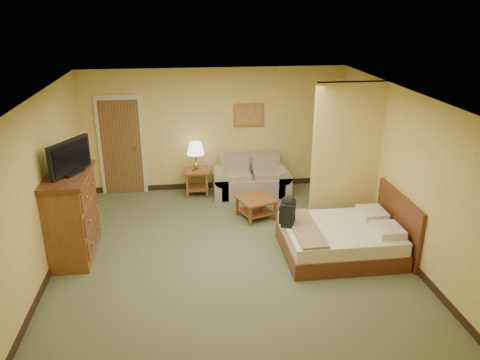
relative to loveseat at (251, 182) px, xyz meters
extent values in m
plane|color=#545C3B|center=(-0.72, -2.57, -0.26)|extent=(6.00, 6.00, 0.00)
plane|color=white|center=(-0.72, -2.57, 2.34)|extent=(6.00, 6.00, 0.00)
cube|color=#D9BD5C|center=(-0.72, 0.43, 1.04)|extent=(5.50, 0.02, 2.60)
cube|color=#D9BD5C|center=(-3.47, -2.57, 1.04)|extent=(0.02, 6.00, 2.60)
cube|color=#D9BD5C|center=(2.03, -2.57, 1.04)|extent=(0.02, 6.00, 2.60)
cube|color=#D9BD5C|center=(1.43, -1.64, 1.04)|extent=(1.20, 0.15, 2.60)
cube|color=beige|center=(-2.67, 0.40, 0.79)|extent=(0.94, 0.06, 2.10)
cube|color=brown|center=(-2.67, 0.39, 0.74)|extent=(0.80, 0.04, 2.00)
cylinder|color=#AC883F|center=(-2.37, 0.33, 0.74)|extent=(0.04, 0.12, 0.04)
cube|color=black|center=(-0.72, 0.42, -0.20)|extent=(5.50, 0.02, 0.12)
cube|color=gray|center=(0.00, -0.04, -0.07)|extent=(1.32, 0.71, 0.40)
cube|color=gray|center=(0.00, 0.26, 0.34)|extent=(1.32, 0.17, 0.42)
cube|color=gray|center=(-0.66, -0.04, -0.04)|extent=(0.28, 0.71, 0.44)
cube|color=gray|center=(0.66, -0.04, -0.04)|extent=(0.28, 0.71, 0.44)
cube|color=brown|center=(-1.15, 0.08, 0.27)|extent=(0.51, 0.51, 0.04)
cube|color=brown|center=(-1.15, 0.08, -0.11)|extent=(0.42, 0.42, 0.03)
cube|color=brown|center=(-1.35, -0.12, -0.01)|extent=(0.05, 0.05, 0.52)
cube|color=brown|center=(-0.95, -0.12, -0.01)|extent=(0.05, 0.05, 0.52)
cube|color=brown|center=(-1.35, 0.28, -0.01)|extent=(0.05, 0.05, 0.52)
cube|color=brown|center=(-0.95, 0.28, -0.01)|extent=(0.05, 0.05, 0.52)
cylinder|color=#AC883F|center=(-1.15, 0.08, 0.31)|extent=(0.18, 0.18, 0.04)
cylinder|color=#AC883F|center=(-1.15, 0.08, 0.54)|extent=(0.02, 0.02, 0.30)
cone|color=white|center=(-1.15, 0.08, 0.76)|extent=(0.36, 0.36, 0.25)
cube|color=brown|center=(-0.09, -1.21, 0.12)|extent=(0.79, 0.79, 0.04)
cube|color=brown|center=(-0.09, -1.21, -0.13)|extent=(0.68, 0.68, 0.03)
cube|color=brown|center=(-0.35, -1.48, -0.08)|extent=(0.04, 0.04, 0.37)
cube|color=brown|center=(0.18, -0.95, -0.08)|extent=(0.04, 0.04, 0.37)
cube|color=#B78E3F|center=(0.00, 0.41, 1.34)|extent=(0.64, 0.03, 0.50)
cube|color=#9B582F|center=(0.00, 0.39, 1.34)|extent=(0.54, 0.02, 0.39)
cube|color=brown|center=(-3.20, -2.22, 0.40)|extent=(0.61, 1.22, 1.33)
cube|color=#4F2512|center=(-3.20, -2.22, 1.10)|extent=(0.69, 1.31, 0.07)
cube|color=black|center=(-3.10, -2.22, 1.15)|extent=(0.37, 0.43, 0.03)
cube|color=black|center=(-3.10, -2.22, 1.40)|extent=(0.46, 0.78, 0.51)
cube|color=#4F2512|center=(1.03, -2.72, -0.13)|extent=(1.80, 1.44, 0.27)
cube|color=#F5EBC8|center=(1.03, -2.72, 0.11)|extent=(1.74, 1.38, 0.22)
cube|color=#4F2512|center=(1.99, -2.72, 0.23)|extent=(0.06, 1.53, 0.99)
cube|color=beige|center=(1.68, -3.03, 0.28)|extent=(0.40, 0.49, 0.13)
cube|color=beige|center=(1.68, -2.40, 0.28)|extent=(0.40, 0.49, 0.13)
cube|color=olive|center=(0.45, -2.72, 0.24)|extent=(0.40, 1.35, 0.04)
cube|color=black|center=(0.22, -2.53, 0.42)|extent=(0.29, 0.34, 0.39)
sphere|color=black|center=(0.22, -2.53, 0.61)|extent=(0.23, 0.23, 0.23)
camera|label=1|loc=(-1.40, -9.15, 3.58)|focal=35.00mm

